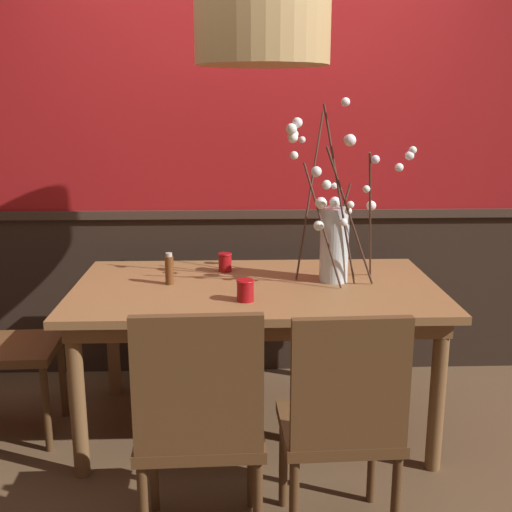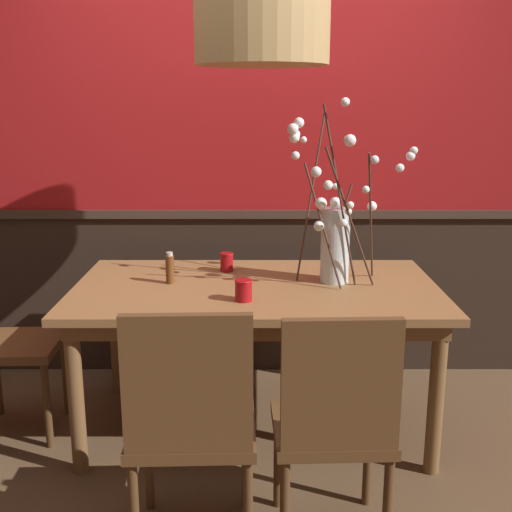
{
  "view_description": "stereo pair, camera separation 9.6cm",
  "coord_description": "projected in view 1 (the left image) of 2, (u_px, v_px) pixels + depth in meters",
  "views": [
    {
      "loc": [
        -0.1,
        -2.94,
        1.63
      ],
      "look_at": [
        0.0,
        0.0,
        0.91
      ],
      "focal_mm": 44.14,
      "sensor_mm": 36.0,
      "label": 1
    },
    {
      "loc": [
        -0.0,
        -2.94,
        1.63
      ],
      "look_at": [
        0.0,
        0.0,
        0.91
      ],
      "focal_mm": 44.14,
      "sensor_mm": 36.0,
      "label": 2
    }
  ],
  "objects": [
    {
      "name": "ground_plane",
      "position": [
        256.0,
        426.0,
        3.24
      ],
      "size": [
        24.0,
        24.0,
        0.0
      ],
      "primitive_type": "plane",
      "color": "brown"
    },
    {
      "name": "back_wall",
      "position": [
        252.0,
        146.0,
        3.66
      ],
      "size": [
        4.78,
        0.14,
        2.77
      ],
      "color": "#2D2119",
      "rests_on": "ground"
    },
    {
      "name": "dining_table",
      "position": [
        256.0,
        301.0,
        3.08
      ],
      "size": [
        1.77,
        0.99,
        0.76
      ],
      "color": "olive",
      "rests_on": "ground"
    },
    {
      "name": "chair_near_side_right",
      "position": [
        343.0,
        418.0,
        2.27
      ],
      "size": [
        0.44,
        0.41,
        0.94
      ],
      "color": "brown",
      "rests_on": "ground"
    },
    {
      "name": "chair_near_side_left",
      "position": [
        200.0,
        420.0,
        2.21
      ],
      "size": [
        0.47,
        0.44,
        0.97
      ],
      "color": "brown",
      "rests_on": "ground"
    },
    {
      "name": "chair_far_side_left",
      "position": [
        209.0,
        281.0,
        4.0
      ],
      "size": [
        0.45,
        0.44,
        0.92
      ],
      "color": "brown",
      "rests_on": "ground"
    },
    {
      "name": "vase_with_blossoms",
      "position": [
        334.0,
        232.0,
        3.07
      ],
      "size": [
        0.58,
        0.47,
        0.89
      ],
      "color": "silver",
      "rests_on": "dining_table"
    },
    {
      "name": "candle_holder_nearer_center",
      "position": [
        245.0,
        290.0,
        2.81
      ],
      "size": [
        0.08,
        0.08,
        0.1
      ],
      "color": "#9E0F14",
      "rests_on": "dining_table"
    },
    {
      "name": "candle_holder_nearer_edge",
      "position": [
        225.0,
        262.0,
        3.3
      ],
      "size": [
        0.07,
        0.07,
        0.1
      ],
      "color": "#9E0F14",
      "rests_on": "dining_table"
    },
    {
      "name": "condiment_bottle",
      "position": [
        169.0,
        269.0,
        3.06
      ],
      "size": [
        0.04,
        0.04,
        0.16
      ],
      "color": "brown",
      "rests_on": "dining_table"
    },
    {
      "name": "pendant_lamp",
      "position": [
        262.0,
        33.0,
        2.72
      ],
      "size": [
        0.59,
        0.59,
        0.99
      ],
      "color": "tan"
    }
  ]
}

